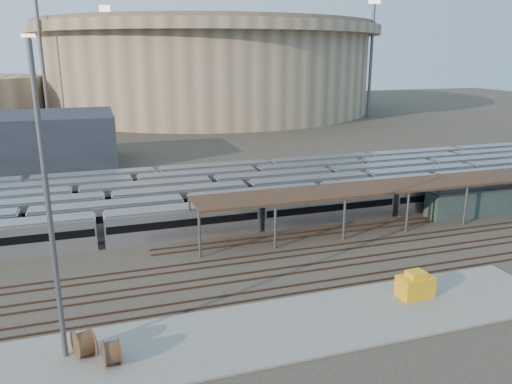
{
  "coord_description": "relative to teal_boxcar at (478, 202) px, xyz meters",
  "views": [
    {
      "loc": [
        -17.75,
        -47.82,
        21.24
      ],
      "look_at": [
        1.82,
        12.0,
        3.58
      ],
      "focal_mm": 35.0,
      "sensor_mm": 36.0,
      "label": 1
    }
  ],
  "objects": [
    {
      "name": "yard_light_pole",
      "position": [
        -51.76,
        -17.77,
        9.61
      ],
      "size": [
        0.82,
        0.36,
        22.11
      ],
      "color": "#555559",
      "rests_on": "apron"
    },
    {
      "name": "ground",
      "position": [
        -30.74,
        -4.0,
        -1.73
      ],
      "size": [
        420.0,
        420.0,
        0.0
      ],
      "primitive_type": "plane",
      "color": "#383026",
      "rests_on": "ground"
    },
    {
      "name": "inspection_shed",
      "position": [
        -8.74,
        0.0,
        3.25
      ],
      "size": [
        60.3,
        6.0,
        5.3
      ],
      "color": "#555559",
      "rests_on": "ground"
    },
    {
      "name": "floodlight_3",
      "position": [
        -40.74,
        156.0,
        18.92
      ],
      "size": [
        4.0,
        1.0,
        38.4
      ],
      "color": "#555559",
      "rests_on": "ground"
    },
    {
      "name": "empty_tracks",
      "position": [
        -30.74,
        -9.0,
        -1.64
      ],
      "size": [
        170.0,
        9.62,
        0.18
      ],
      "color": "#4C3323",
      "rests_on": "ground"
    },
    {
      "name": "floodlight_0",
      "position": [
        -60.74,
        106.0,
        18.92
      ],
      "size": [
        4.0,
        1.0,
        38.4
      ],
      "color": "#555559",
      "rests_on": "ground"
    },
    {
      "name": "yellow_equipment",
      "position": [
        -22.45,
        -17.78,
        -0.58
      ],
      "size": [
        3.14,
        2.06,
        1.91
      ],
      "primitive_type": "cube",
      "rotation": [
        0.0,
        0.0,
        0.05
      ],
      "color": "gold",
      "rests_on": "apron"
    },
    {
      "name": "cable_reel_east",
      "position": [
        -50.42,
        -18.23,
        -0.52
      ],
      "size": [
        1.76,
        2.3,
        2.03
      ],
      "primitive_type": "cylinder",
      "rotation": [
        0.0,
        1.57,
        0.35
      ],
      "color": "brown",
      "rests_on": "apron"
    },
    {
      "name": "stadium",
      "position": [
        -5.74,
        136.0,
        14.74
      ],
      "size": [
        124.0,
        124.0,
        32.5
      ],
      "color": "tan",
      "rests_on": "ground"
    },
    {
      "name": "teal_boxcar",
      "position": [
        0.0,
        0.0,
        0.0
      ],
      "size": [
        14.92,
        3.24,
        3.47
      ],
      "primitive_type": "cube",
      "rotation": [
        0.0,
        0.0,
        -0.02
      ],
      "color": "#1E494C",
      "rests_on": "ground"
    },
    {
      "name": "cable_reel_west",
      "position": [
        -48.58,
        -19.85,
        -0.6
      ],
      "size": [
        1.19,
        1.94,
        1.86
      ],
      "primitive_type": "cylinder",
      "rotation": [
        0.0,
        1.57,
        0.09
      ],
      "color": "brown",
      "rests_on": "apron"
    },
    {
      "name": "subway_trains",
      "position": [
        -29.18,
        14.5,
        0.07
      ],
      "size": [
        129.35,
        23.9,
        3.6
      ],
      "color": "silver",
      "rests_on": "ground"
    },
    {
      "name": "apron",
      "position": [
        -35.74,
        -19.0,
        -1.63
      ],
      "size": [
        50.0,
        9.0,
        0.2
      ],
      "primitive_type": "cube",
      "color": "gray",
      "rests_on": "ground"
    },
    {
      "name": "floodlight_2",
      "position": [
        39.26,
        96.0,
        18.92
      ],
      "size": [
        4.0,
        1.0,
        38.4
      ],
      "color": "#555559",
      "rests_on": "ground"
    }
  ]
}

